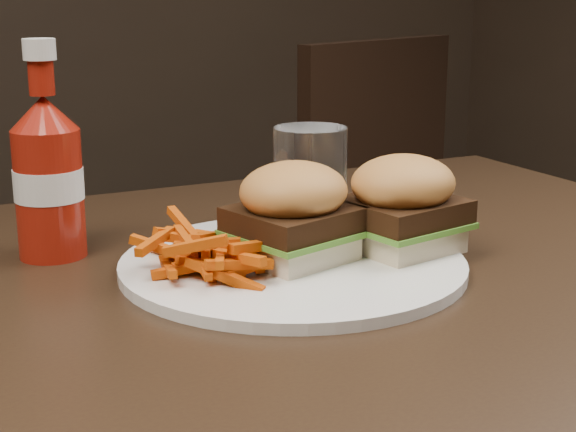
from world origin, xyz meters
name	(u,v)px	position (x,y,z in m)	size (l,w,h in m)	color
dining_table	(215,310)	(0.00, 0.00, 0.73)	(1.20, 0.80, 0.04)	black
chair_far	(300,258)	(0.57, 0.95, 0.43)	(0.45, 0.45, 0.04)	black
plate	(293,265)	(0.09, 0.02, 0.76)	(0.33, 0.33, 0.01)	white
sandwich_half_a	(294,248)	(0.09, 0.02, 0.77)	(0.09, 0.09, 0.02)	#F8E8C5
sandwich_half_b	(401,238)	(0.20, 0.00, 0.77)	(0.09, 0.09, 0.02)	beige
fries_pile	(212,246)	(0.01, 0.02, 0.78)	(0.11, 0.11, 0.04)	#AD3F04
ketchup_bottle	(50,197)	(-0.11, 0.16, 0.81)	(0.07, 0.07, 0.13)	maroon
tumbler	(310,184)	(0.16, 0.12, 0.81)	(0.08, 0.08, 0.12)	white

